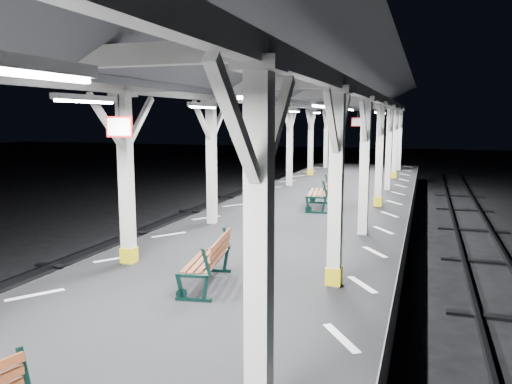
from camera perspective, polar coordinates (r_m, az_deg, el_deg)
The scene contains 7 objects.
ground at distance 7.94m, azimuth -9.44°, elevation -20.32°, with size 120.00×120.00×0.00m, color black.
platform at distance 7.72m, azimuth -9.53°, elevation -17.06°, with size 6.00×50.00×1.00m, color black.
hazard_stripes_left at distance 8.89m, azimuth -23.92°, elevation -10.70°, with size 1.00×48.00×0.01m, color silver.
hazard_stripes_right at distance 6.78m, azimuth 9.70°, elevation -16.11°, with size 1.00×48.00×0.01m, color silver.
canopy at distance 7.00m, azimuth -10.43°, elevation 14.46°, with size 5.40×49.00×4.65m.
bench_mid at distance 8.48m, azimuth -5.22°, elevation -7.69°, with size 0.86×1.66×0.86m.
bench_far at distance 15.74m, azimuth 7.50°, elevation 0.06°, with size 0.96×1.94×1.01m.
Camera 1 is at (3.37, -6.11, 3.81)m, focal length 35.00 mm.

